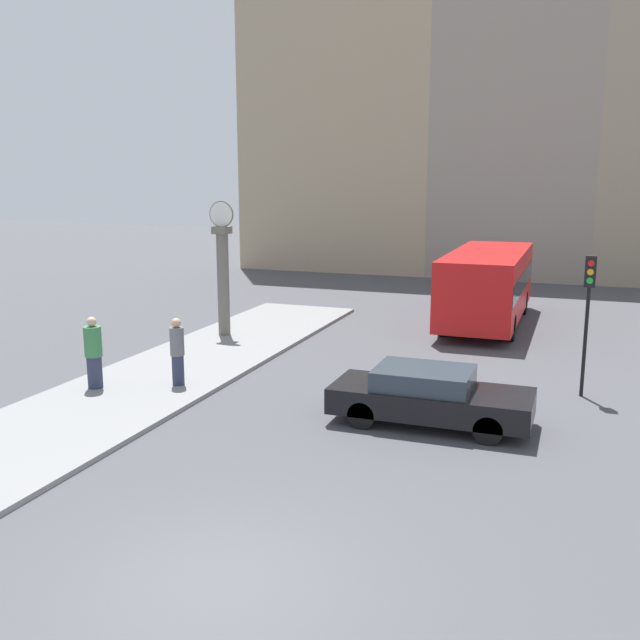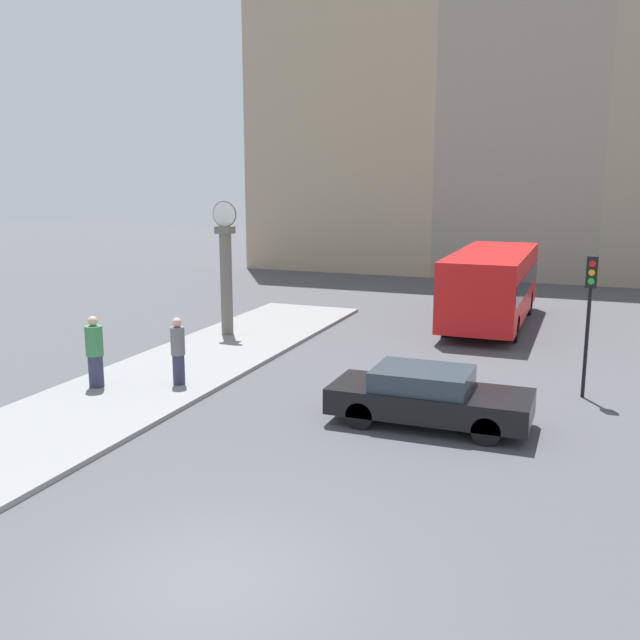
% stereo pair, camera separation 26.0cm
% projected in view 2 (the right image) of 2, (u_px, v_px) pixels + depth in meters
% --- Properties ---
extents(ground_plane, '(120.00, 120.00, 0.00)m').
position_uv_depth(ground_plane, '(208.00, 582.00, 9.61)').
color(ground_plane, '#47474C').
extents(sidewalk_corner, '(3.88, 21.18, 0.11)m').
position_uv_depth(sidewalk_corner, '(172.00, 372.00, 19.60)').
color(sidewalk_corner, gray).
rests_on(sidewalk_corner, ground_plane).
extents(building_row, '(28.99, 5.00, 19.84)m').
position_uv_depth(building_row, '(519.00, 107.00, 37.20)').
color(building_row, tan).
rests_on(building_row, ground_plane).
extents(sedan_car, '(4.34, 1.77, 1.26)m').
position_uv_depth(sedan_car, '(428.00, 396.00, 15.55)').
color(sedan_car, black).
rests_on(sedan_car, ground_plane).
extents(bus_distant, '(2.54, 8.07, 2.68)m').
position_uv_depth(bus_distant, '(492.00, 283.00, 25.85)').
color(bus_distant, red).
rests_on(bus_distant, ground_plane).
extents(traffic_light_far, '(0.26, 0.24, 3.50)m').
position_uv_depth(traffic_light_far, '(590.00, 297.00, 17.10)').
color(traffic_light_far, black).
rests_on(traffic_light_far, ground_plane).
extents(street_clock, '(0.86, 0.51, 4.45)m').
position_uv_depth(street_clock, '(226.00, 273.00, 23.67)').
color(street_clock, '#666056').
rests_on(street_clock, sidewalk_corner).
extents(pedestrian_green_hoodie, '(0.44, 0.44, 1.82)m').
position_uv_depth(pedestrian_green_hoodie, '(95.00, 352.00, 17.92)').
color(pedestrian_green_hoodie, '#2D334C').
rests_on(pedestrian_green_hoodie, sidewalk_corner).
extents(pedestrian_grey_jacket, '(0.36, 0.36, 1.74)m').
position_uv_depth(pedestrian_grey_jacket, '(178.00, 351.00, 18.15)').
color(pedestrian_grey_jacket, '#2D334C').
rests_on(pedestrian_grey_jacket, sidewalk_corner).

